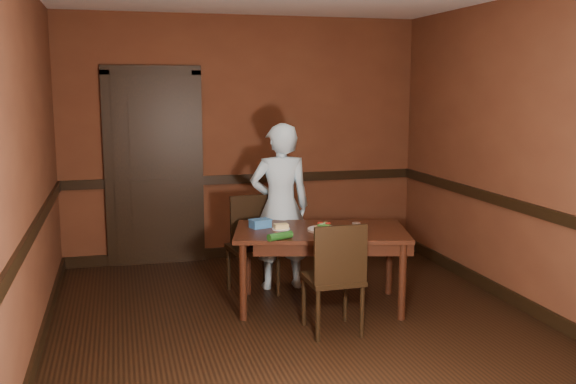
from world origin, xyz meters
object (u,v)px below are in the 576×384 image
person (280,207)px  cheese_saucer (281,227)px  food_tub (260,223)px  chair_far (253,246)px  dining_table (320,268)px  chair_near (333,276)px  sauce_jar (356,227)px  sandwich_plate (324,228)px

person → cheese_saucer: size_ratio=10.14×
food_tub → chair_far: bearing=74.3°
dining_table → food_tub: size_ratio=7.14×
chair_far → chair_near: (0.41, -1.11, -0.00)m
chair_far → sauce_jar: 1.07m
chair_far → sandwich_plate: 0.81m
dining_table → food_tub: food_tub is taller
sandwich_plate → food_tub: size_ratio=1.36×
dining_table → sauce_jar: size_ratio=17.66×
dining_table → sandwich_plate: size_ratio=5.23×
dining_table → sandwich_plate: 0.37m
chair_far → person: person is taller
chair_near → sauce_jar: size_ratio=10.73×
chair_far → chair_near: 1.18m
chair_far → food_tub: chair_far is taller
sandwich_plate → food_tub: 0.57m
person → chair_near: bearing=98.1°
dining_table → chair_far: bearing=148.5°
chair_near → person: bearing=-85.3°
chair_near → cheese_saucer: size_ratio=5.74×
chair_far → food_tub: size_ratio=4.36×
dining_table → food_tub: 0.66m
dining_table → chair_near: bearing=-84.0°
person → sandwich_plate: (0.22, -0.67, -0.08)m
chair_near → food_tub: (-0.41, 0.80, 0.28)m
dining_table → sandwich_plate: bearing=-60.7°
chair_far → sauce_jar: chair_far is taller
dining_table → cheese_saucer: 0.50m
dining_table → cheese_saucer: size_ratio=9.45×
person → food_tub: bearing=57.2°
dining_table → person: (-0.21, 0.62, 0.45)m
cheese_saucer → sandwich_plate: bearing=-22.3°
chair_far → chair_near: size_ratio=1.01×
dining_table → food_tub: bearing=171.3°
cheese_saucer → food_tub: (-0.16, 0.12, 0.02)m
chair_far → person: bearing=10.4°
sandwich_plate → sauce_jar: sauce_jar is taller
dining_table → chair_near: (-0.09, -0.59, 0.10)m
sauce_jar → sandwich_plate: bearing=153.1°
sandwich_plate → dining_table: bearing=104.8°
chair_near → sauce_jar: (0.35, 0.41, 0.29)m
food_tub → chair_near: bearing=-80.0°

